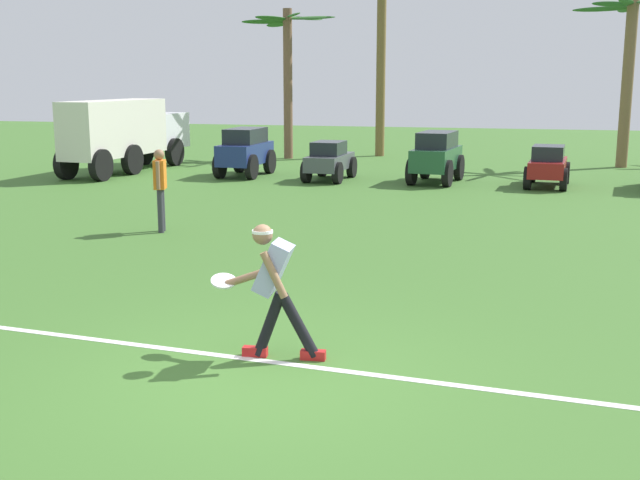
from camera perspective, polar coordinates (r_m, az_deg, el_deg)
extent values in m
plane|color=#3C6929|center=(7.92, -4.61, -9.85)|extent=(80.00, 80.00, 0.00)
cube|color=white|center=(8.35, -3.51, -8.63)|extent=(26.80, 2.66, 0.01)
cylinder|color=black|center=(8.39, -3.61, -5.98)|extent=(0.36, 0.14, 0.72)
cube|color=red|center=(8.52, -4.64, -7.91)|extent=(0.27, 0.12, 0.10)
cylinder|color=black|center=(8.32, -1.52, -6.10)|extent=(0.45, 0.15, 0.69)
cube|color=red|center=(8.40, -0.50, -8.17)|extent=(0.27, 0.12, 0.10)
cube|color=#9EA3D1|center=(8.21, -3.33, -1.97)|extent=(0.43, 0.37, 0.57)
sphere|color=#936B4C|center=(8.17, -4.11, 0.39)|extent=(0.23, 0.23, 0.21)
cylinder|color=white|center=(8.16, -4.12, 0.60)|extent=(0.23, 0.23, 0.03)
cylinder|color=#936B4C|center=(8.48, -4.89, -2.57)|extent=(0.58, 0.12, 0.27)
cylinder|color=#936B4C|center=(8.02, -3.30, -2.49)|extent=(0.29, 0.10, 0.49)
cylinder|color=white|center=(8.60, -6.87, -2.91)|extent=(0.37, 0.36, 0.12)
cylinder|color=#33333D|center=(15.32, -11.28, 2.02)|extent=(0.14, 0.14, 0.82)
cylinder|color=#33333D|center=(15.50, -11.17, 2.13)|extent=(0.14, 0.14, 0.82)
cube|color=orange|center=(15.31, -11.32, 4.59)|extent=(0.29, 0.38, 0.54)
cylinder|color=#936B4C|center=(15.11, -11.45, 4.53)|extent=(0.09, 0.09, 0.52)
cylinder|color=#936B4C|center=(15.52, -11.20, 4.72)|extent=(0.09, 0.09, 0.52)
sphere|color=#936B4C|center=(15.27, -11.38, 5.97)|extent=(0.25, 0.25, 0.20)
cube|color=navy|center=(23.89, -5.34, 6.14)|extent=(1.05, 2.38, 0.60)
cube|color=#1E232B|center=(23.89, -5.32, 7.40)|extent=(0.91, 1.57, 0.44)
cylinder|color=black|center=(24.81, -5.74, 5.64)|extent=(0.20, 0.72, 0.72)
cylinder|color=black|center=(24.47, -3.60, 5.59)|extent=(0.20, 0.72, 0.72)
cylinder|color=black|center=(23.38, -7.14, 5.25)|extent=(0.20, 0.72, 0.72)
cylinder|color=black|center=(23.02, -4.88, 5.20)|extent=(0.20, 0.72, 0.72)
cube|color=#474C51|center=(22.84, 0.69, 5.57)|extent=(1.00, 2.24, 0.42)
cube|color=#1E232B|center=(22.70, 0.62, 6.55)|extent=(0.84, 1.14, 0.38)
cylinder|color=black|center=(23.72, 0.16, 5.28)|extent=(0.21, 0.61, 0.60)
cylinder|color=black|center=(23.48, 2.28, 5.21)|extent=(0.21, 0.61, 0.60)
cylinder|color=black|center=(22.26, -0.98, 4.87)|extent=(0.21, 0.61, 0.60)
cylinder|color=black|center=(22.00, 1.26, 4.79)|extent=(0.21, 0.61, 0.60)
cube|color=#235133|center=(22.48, 8.27, 5.74)|extent=(1.25, 2.45, 0.60)
cube|color=#1E232B|center=(22.48, 8.34, 7.07)|extent=(1.04, 1.64, 0.44)
cylinder|color=black|center=(23.38, 7.50, 5.24)|extent=(0.26, 0.74, 0.72)
cylinder|color=black|center=(23.17, 9.86, 5.11)|extent=(0.26, 0.74, 0.72)
cylinder|color=black|center=(21.88, 6.53, 4.84)|extent=(0.26, 0.74, 0.72)
cylinder|color=black|center=(21.65, 9.05, 4.70)|extent=(0.26, 0.74, 0.72)
cube|color=maroon|center=(22.29, 15.89, 4.98)|extent=(1.08, 2.27, 0.42)
cube|color=#1E232B|center=(22.15, 15.93, 5.98)|extent=(0.88, 1.16, 0.38)
cylinder|color=black|center=(23.10, 14.86, 4.73)|extent=(0.23, 0.61, 0.60)
cylinder|color=black|center=(23.06, 17.09, 4.59)|extent=(0.23, 0.61, 0.60)
cylinder|color=black|center=(21.58, 14.55, 4.29)|extent=(0.23, 0.61, 0.60)
cylinder|color=black|center=(21.53, 16.94, 4.14)|extent=(0.23, 0.61, 0.60)
cube|color=silver|center=(27.54, -11.06, 7.66)|extent=(1.18, 1.78, 1.15)
cube|color=silver|center=(25.01, -14.43, 7.72)|extent=(1.47, 4.28, 1.65)
cylinder|color=black|center=(27.59, -12.40, 6.21)|extent=(0.31, 0.92, 0.90)
cylinder|color=black|center=(27.02, -10.29, 6.18)|extent=(0.31, 0.92, 0.90)
cylinder|color=black|center=(25.39, -15.42, 5.62)|extent=(0.31, 0.92, 0.90)
cylinder|color=black|center=(24.77, -13.20, 5.59)|extent=(0.31, 0.92, 0.90)
cylinder|color=black|center=(24.05, -17.61, 5.19)|extent=(0.31, 0.92, 0.90)
cylinder|color=black|center=(23.39, -15.32, 5.16)|extent=(0.31, 0.92, 0.90)
cylinder|color=brown|center=(28.89, -2.30, 10.98)|extent=(0.32, 0.32, 5.22)
ellipsoid|color=#2B5C24|center=(28.55, -0.64, 15.52)|extent=(1.85, 0.61, 0.17)
ellipsoid|color=#2B5C24|center=(29.41, -1.06, 15.49)|extent=(1.16, 1.36, 0.17)
ellipsoid|color=#2B5C24|center=(29.77, -3.09, 15.05)|extent=(1.37, 1.52, 0.20)
ellipsoid|color=#2B5C24|center=(29.13, -3.98, 15.23)|extent=(1.67, 0.39, 0.20)
ellipsoid|color=#2B5C24|center=(28.35, -3.46, 15.47)|extent=(0.91, 1.58, 0.18)
ellipsoid|color=#2B5C24|center=(28.20, -1.91, 15.71)|extent=(1.04, 1.49, 0.16)
cylinder|color=brown|center=(29.90, 4.36, 12.48)|extent=(0.33, 0.33, 6.79)
cylinder|color=brown|center=(27.76, 21.02, 10.50)|extent=(0.36, 0.36, 5.49)
ellipsoid|color=#336530|center=(28.70, 20.88, 15.07)|extent=(0.50, 1.80, 0.20)
ellipsoid|color=#336530|center=(28.11, 19.41, 15.24)|extent=(1.88, 0.96, 0.19)
ellipsoid|color=#336530|center=(27.40, 20.09, 15.49)|extent=(1.41, 0.97, 0.20)
ellipsoid|color=#336530|center=(26.98, 20.96, 15.56)|extent=(0.83, 1.78, 0.17)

